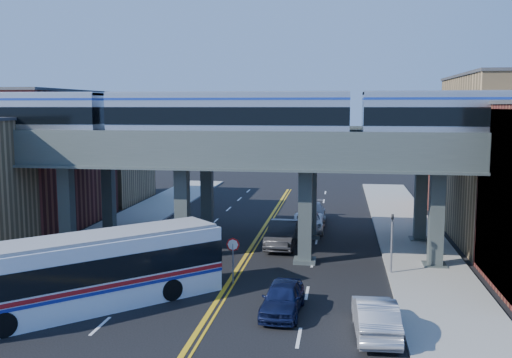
% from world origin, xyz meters
% --- Properties ---
extents(ground, '(120.00, 120.00, 0.00)m').
position_xyz_m(ground, '(0.00, 0.00, 0.00)').
color(ground, black).
rests_on(ground, ground).
extents(sidewalk_west, '(5.00, 70.00, 0.16)m').
position_xyz_m(sidewalk_west, '(-11.50, 10.00, 0.08)').
color(sidewalk_west, gray).
rests_on(sidewalk_west, ground).
extents(sidewalk_east, '(5.00, 70.00, 0.16)m').
position_xyz_m(sidewalk_east, '(11.50, 10.00, 0.08)').
color(sidewalk_east, gray).
rests_on(sidewalk_east, ground).
extents(building_west_b, '(8.00, 14.00, 11.00)m').
position_xyz_m(building_west_b, '(-18.50, 16.00, 5.50)').
color(building_west_b, maroon).
rests_on(building_west_b, ground).
extents(building_west_c, '(8.00, 10.00, 8.00)m').
position_xyz_m(building_west_c, '(-18.50, 29.00, 4.00)').
color(building_west_c, '#A38254').
rests_on(building_west_c, ground).
extents(building_east_c, '(8.00, 10.00, 9.00)m').
position_xyz_m(building_east_c, '(18.50, 29.00, 4.50)').
color(building_east_c, maroon).
rests_on(building_east_c, ground).
extents(mural_panel, '(0.10, 9.50, 9.50)m').
position_xyz_m(mural_panel, '(14.55, 4.00, 4.75)').
color(mural_panel, teal).
rests_on(mural_panel, ground).
extents(elevated_viaduct_near, '(52.00, 3.60, 7.40)m').
position_xyz_m(elevated_viaduct_near, '(0.00, 8.00, 6.47)').
color(elevated_viaduct_near, '#3B4441').
rests_on(elevated_viaduct_near, ground).
extents(elevated_viaduct_far, '(52.00, 3.60, 7.40)m').
position_xyz_m(elevated_viaduct_far, '(0.00, 15.00, 6.47)').
color(elevated_viaduct_far, '#3B4441').
rests_on(elevated_viaduct_far, ground).
extents(transit_train, '(47.02, 2.95, 3.43)m').
position_xyz_m(transit_train, '(-0.94, 8.00, 9.26)').
color(transit_train, black).
rests_on(transit_train, elevated_viaduct_near).
extents(stop_sign, '(0.76, 0.09, 2.63)m').
position_xyz_m(stop_sign, '(0.30, 3.00, 1.76)').
color(stop_sign, slate).
rests_on(stop_sign, ground).
extents(traffic_signal, '(0.15, 0.18, 4.10)m').
position_xyz_m(traffic_signal, '(9.20, 6.00, 2.30)').
color(traffic_signal, slate).
rests_on(traffic_signal, ground).
extents(transit_bus, '(11.75, 11.55, 3.48)m').
position_xyz_m(transit_bus, '(-5.96, -1.82, 1.79)').
color(transit_bus, white).
rests_on(transit_bus, ground).
extents(car_lane_a, '(2.03, 4.60, 1.54)m').
position_xyz_m(car_lane_a, '(3.51, -1.19, 0.77)').
color(car_lane_a, '#0E1536').
rests_on(car_lane_a, ground).
extents(car_lane_b, '(2.23, 5.63, 1.82)m').
position_xyz_m(car_lane_b, '(2.22, 11.87, 0.91)').
color(car_lane_b, '#2B2A2D').
rests_on(car_lane_b, ground).
extents(car_lane_c, '(2.60, 5.31, 1.45)m').
position_xyz_m(car_lane_c, '(3.68, 17.30, 0.73)').
color(car_lane_c, white).
rests_on(car_lane_c, ground).
extents(car_lane_d, '(2.49, 5.63, 1.61)m').
position_xyz_m(car_lane_d, '(3.83, 21.02, 0.80)').
color(car_lane_d, '#A6A5AA').
rests_on(car_lane_d, ground).
extents(car_parked_curb, '(1.98, 5.08, 1.65)m').
position_xyz_m(car_parked_curb, '(7.75, -3.17, 0.82)').
color(car_parked_curb, '#9B9CA0').
rests_on(car_parked_curb, ground).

